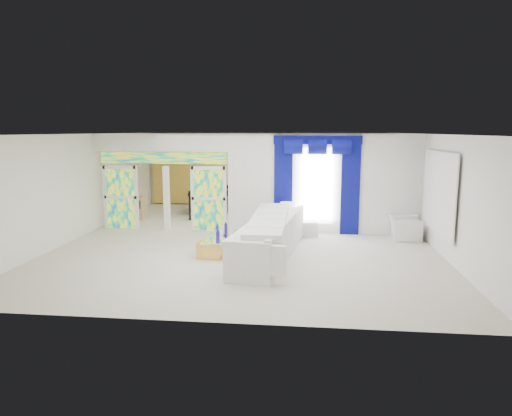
# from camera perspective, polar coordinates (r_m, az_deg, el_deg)

# --- Properties ---
(floor) EXTENTS (12.00, 12.00, 0.00)m
(floor) POSITION_cam_1_polar(r_m,az_deg,el_deg) (13.48, -0.71, -3.75)
(floor) COLOR #B7AF9E
(floor) RESTS_ON ground
(dividing_wall) EXTENTS (5.70, 0.18, 3.00)m
(dividing_wall) POSITION_cam_1_polar(r_m,az_deg,el_deg) (14.12, 8.48, 2.94)
(dividing_wall) COLOR white
(dividing_wall) RESTS_ON ground
(dividing_header) EXTENTS (4.30, 0.18, 0.55)m
(dividing_header) POSITION_cam_1_polar(r_m,az_deg,el_deg) (14.71, -11.44, 7.90)
(dividing_header) COLOR white
(dividing_header) RESTS_ON dividing_wall
(stained_panel_left) EXTENTS (0.95, 0.04, 2.00)m
(stained_panel_left) POSITION_cam_1_polar(r_m,az_deg,el_deg) (15.35, -16.31, 1.29)
(stained_panel_left) COLOR #994C3F
(stained_panel_left) RESTS_ON ground
(stained_panel_right) EXTENTS (0.95, 0.04, 2.00)m
(stained_panel_right) POSITION_cam_1_polar(r_m,az_deg,el_deg) (14.50, -5.84, 1.17)
(stained_panel_right) COLOR #994C3F
(stained_panel_right) RESTS_ON ground
(stained_transom) EXTENTS (4.00, 0.05, 0.35)m
(stained_transom) POSITION_cam_1_polar(r_m,az_deg,el_deg) (14.73, -11.38, 6.05)
(stained_transom) COLOR #994C3F
(stained_transom) RESTS_ON dividing_header
(window_pane) EXTENTS (1.00, 0.02, 2.30)m
(window_pane) POSITION_cam_1_polar(r_m,az_deg,el_deg) (14.02, 7.46, 2.71)
(window_pane) COLOR white
(window_pane) RESTS_ON dividing_wall
(blue_drape_left) EXTENTS (0.55, 0.10, 2.80)m
(blue_drape_left) POSITION_cam_1_polar(r_m,az_deg,el_deg) (14.01, 3.37, 2.56)
(blue_drape_left) COLOR #07044C
(blue_drape_left) RESTS_ON ground
(blue_drape_right) EXTENTS (0.55, 0.10, 2.80)m
(blue_drape_right) POSITION_cam_1_polar(r_m,az_deg,el_deg) (14.06, 11.54, 2.40)
(blue_drape_right) COLOR #07044C
(blue_drape_right) RESTS_ON ground
(blue_pelmet) EXTENTS (2.60, 0.12, 0.25)m
(blue_pelmet) POSITION_cam_1_polar(r_m,az_deg,el_deg) (13.90, 7.59, 8.31)
(blue_pelmet) COLOR #07044C
(blue_pelmet) RESTS_ON dividing_wall
(wall_mirror) EXTENTS (0.04, 2.70, 1.90)m
(wall_mirror) POSITION_cam_1_polar(r_m,az_deg,el_deg) (12.57, 21.64, 1.79)
(wall_mirror) COLOR white
(wall_mirror) RESTS_ON ground
(gold_curtains) EXTENTS (9.70, 0.12, 2.90)m
(gold_curtains) POSITION_cam_1_polar(r_m,az_deg,el_deg) (19.06, 1.44, 4.72)
(gold_curtains) COLOR #B1882A
(gold_curtains) RESTS_ON ground
(white_sofa) EXTENTS (1.59, 4.71, 0.88)m
(white_sofa) POSITION_cam_1_polar(r_m,az_deg,el_deg) (11.56, 1.78, -3.76)
(white_sofa) COLOR silver
(white_sofa) RESTS_ON ground
(coffee_table) EXTENTS (0.83, 1.86, 0.40)m
(coffee_table) POSITION_cam_1_polar(r_m,az_deg,el_deg) (12.08, -4.52, -4.37)
(coffee_table) COLOR gold
(coffee_table) RESTS_ON ground
(console_table) EXTENTS (1.31, 0.55, 0.42)m
(console_table) POSITION_cam_1_polar(r_m,az_deg,el_deg) (13.82, 4.95, -2.55)
(console_table) COLOR silver
(console_table) RESTS_ON ground
(table_lamp) EXTENTS (0.36, 0.36, 0.58)m
(table_lamp) POSITION_cam_1_polar(r_m,az_deg,el_deg) (13.74, 3.72, -0.48)
(table_lamp) COLOR white
(table_lamp) RESTS_ON console_table
(armchair) EXTENTS (0.91, 1.03, 0.64)m
(armchair) POSITION_cam_1_polar(r_m,az_deg,el_deg) (14.00, 17.82, -2.37)
(armchair) COLOR silver
(armchair) RESTS_ON ground
(grand_piano) EXTENTS (1.51, 1.91, 0.91)m
(grand_piano) POSITION_cam_1_polar(r_m,az_deg,el_deg) (17.87, -5.60, 0.99)
(grand_piano) COLOR black
(grand_piano) RESTS_ON ground
(piano_bench) EXTENTS (0.86, 0.39, 0.28)m
(piano_bench) POSITION_cam_1_polar(r_m,az_deg,el_deg) (16.38, -6.72, -0.93)
(piano_bench) COLOR black
(piano_bench) RESTS_ON ground
(tv_console) EXTENTS (0.57, 0.52, 0.81)m
(tv_console) POSITION_cam_1_polar(r_m,az_deg,el_deg) (16.88, -14.47, 0.05)
(tv_console) COLOR #A77553
(tv_console) RESTS_ON ground
(chandelier) EXTENTS (0.60, 0.60, 0.60)m
(chandelier) POSITION_cam_1_polar(r_m,az_deg,el_deg) (16.88, -7.15, 7.94)
(chandelier) COLOR gold
(chandelier) RESTS_ON ceiling
(decanters) EXTENTS (0.21, 1.25, 0.25)m
(decanters) POSITION_cam_1_polar(r_m,az_deg,el_deg) (11.97, -4.52, -3.04)
(decanters) COLOR white
(decanters) RESTS_ON coffee_table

